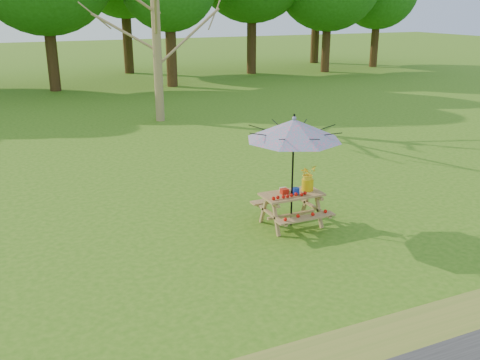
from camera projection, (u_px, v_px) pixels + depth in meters
name	position (u px, v px, depth m)	size (l,w,h in m)	color
ground	(83.00, 300.00, 7.97)	(120.00, 120.00, 0.00)	#346713
picnic_table	(291.00, 210.00, 10.58)	(1.20, 1.32, 0.67)	#916041
patio_umbrella	(294.00, 130.00, 10.07)	(1.88, 1.88, 2.25)	black
produce_bins	(289.00, 191.00, 10.46)	(0.33, 0.38, 0.13)	red
tomatoes_row	(290.00, 196.00, 10.24)	(0.77, 0.13, 0.07)	red
flower_bucket	(308.00, 177.00, 10.56)	(0.37, 0.34, 0.53)	gold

